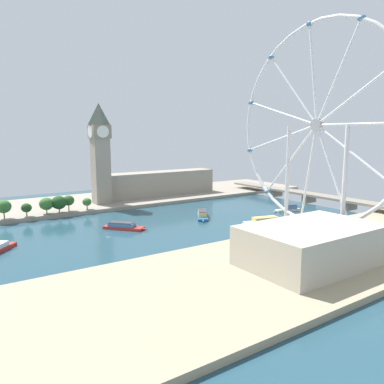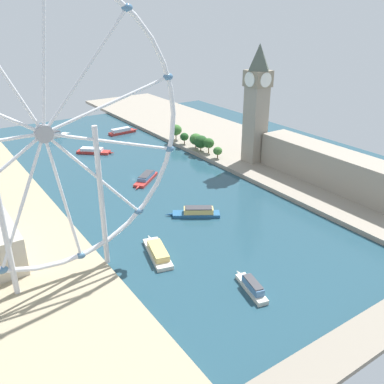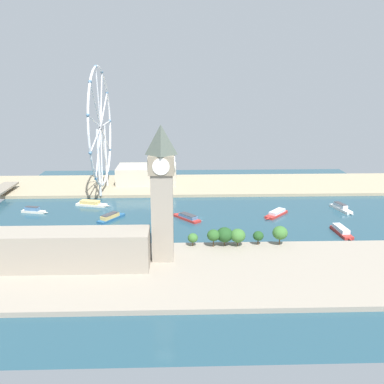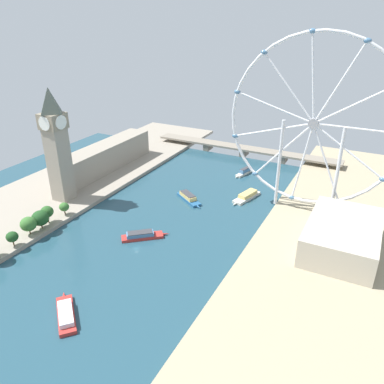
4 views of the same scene
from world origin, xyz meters
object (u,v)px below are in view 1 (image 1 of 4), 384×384
(ferris_wheel, at_px, (316,126))
(parliament_block, at_px, (160,183))
(tour_boat_5, at_px, (202,215))
(clock_tower, at_px, (100,152))
(tour_boat_2, at_px, (123,226))
(tour_boat_4, at_px, (263,221))
(riverside_hall, at_px, (311,244))
(river_bridge, at_px, (309,195))
(tour_boat_0, at_px, (288,209))

(ferris_wheel, bearing_deg, parliament_block, -179.33)
(parliament_block, relative_size, tour_boat_5, 3.88)
(clock_tower, distance_m, tour_boat_2, 99.26)
(clock_tower, xyz_separation_m, ferris_wheel, (173.49, 68.28, 20.10))
(clock_tower, relative_size, tour_boat_4, 2.54)
(clock_tower, xyz_separation_m, riverside_hall, (207.13, 25.61, -36.25))
(river_bridge, bearing_deg, tour_boat_2, -91.18)
(tour_boat_4, xyz_separation_m, tour_boat_5, (-40.96, -24.83, 0.20))
(ferris_wheel, bearing_deg, tour_boat_5, -166.77)
(ferris_wheel, bearing_deg, tour_boat_0, 141.33)
(riverside_hall, xyz_separation_m, tour_boat_4, (-79.06, 47.19, -10.18))
(clock_tower, xyz_separation_m, tour_boat_4, (128.07, 72.80, -46.43))
(tour_boat_4, bearing_deg, tour_boat_2, -10.50)
(clock_tower, height_order, ferris_wheel, ferris_wheel)
(clock_tower, bearing_deg, ferris_wheel, 21.48)
(tour_boat_4, bearing_deg, river_bridge, -144.03)
(ferris_wheel, height_order, tour_boat_0, ferris_wheel)
(tour_boat_0, bearing_deg, riverside_hall, 59.73)
(ferris_wheel, relative_size, tour_boat_0, 4.89)
(ferris_wheel, xyz_separation_m, tour_boat_0, (-65.29, 52.25, -66.31))
(parliament_block, bearing_deg, ferris_wheel, 0.67)
(tour_boat_2, bearing_deg, tour_boat_4, 25.04)
(clock_tower, bearing_deg, tour_boat_5, 28.84)
(riverside_hall, bearing_deg, river_bridge, 129.05)
(tour_boat_0, height_order, tour_boat_2, tour_boat_0)
(clock_tower, bearing_deg, tour_boat_4, 29.62)
(parliament_block, distance_m, ferris_wheel, 192.89)
(tour_boat_5, bearing_deg, parliament_block, -157.18)
(ferris_wheel, relative_size, tour_boat_5, 4.22)
(parliament_block, bearing_deg, river_bridge, 45.72)
(tour_boat_0, height_order, tour_boat_5, tour_boat_0)
(tour_boat_2, distance_m, tour_boat_4, 99.55)
(tour_boat_0, distance_m, tour_boat_5, 75.56)
(river_bridge, xyz_separation_m, tour_boat_0, (18.40, -49.72, -4.66))
(riverside_hall, relative_size, tour_boat_5, 2.19)
(riverside_hall, xyz_separation_m, tour_boat_2, (-121.18, -43.01, -10.27))
(parliament_block, relative_size, tour_boat_0, 4.50)
(parliament_block, relative_size, ferris_wheel, 0.92)
(river_bridge, xyz_separation_m, tour_boat_4, (38.27, -97.45, -4.88))
(tour_boat_2, bearing_deg, parliament_block, 99.55)
(ferris_wheel, bearing_deg, river_bridge, 129.37)
(tour_boat_2, bearing_deg, clock_tower, 128.63)
(clock_tower, distance_m, ferris_wheel, 187.52)
(clock_tower, xyz_separation_m, tour_boat_0, (108.20, 120.53, -46.21))
(parliament_block, distance_m, tour_boat_5, 101.31)
(clock_tower, relative_size, parliament_block, 0.75)
(riverside_hall, bearing_deg, parliament_block, 169.52)
(parliament_block, bearing_deg, tour_boat_2, -40.52)
(riverside_hall, xyz_separation_m, river_bridge, (-117.33, 144.64, -5.30))
(clock_tower, bearing_deg, riverside_hall, 7.05)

